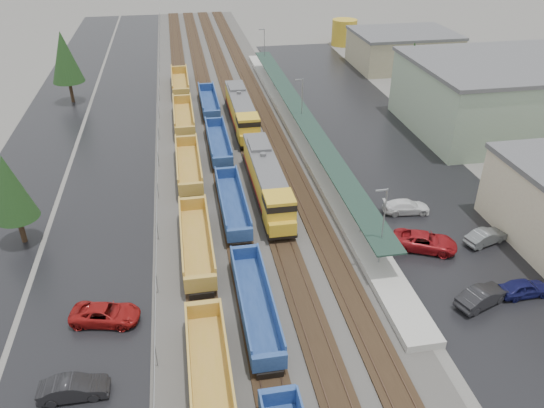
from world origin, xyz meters
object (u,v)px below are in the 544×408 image
(parked_car_west_c, at_px, (105,314))
(locomotive_lead, at_px, (267,181))
(parked_car_east_e, at_px, (486,237))
(well_string_blue, at_px, (242,247))
(parked_car_east_b, at_px, (425,242))
(parked_car_east_a, at_px, (482,297))
(parked_car_west_b, at_px, (74,388))
(parked_car_east_c, at_px, (406,207))
(parked_car_east_d, at_px, (524,288))
(storage_tank, at_px, (344,32))
(locomotive_trail, at_px, (242,112))
(well_string_yellow, at_px, (192,200))

(parked_car_west_c, bearing_deg, locomotive_lead, -31.06)
(parked_car_west_c, bearing_deg, parked_car_east_e, -70.11)
(well_string_blue, distance_m, parked_car_west_c, 13.13)
(parked_car_west_c, height_order, parked_car_east_b, parked_car_east_b)
(parked_car_east_a, xyz_separation_m, parked_car_east_b, (-1.24, 8.06, 0.03))
(parked_car_west_b, height_order, parked_car_east_c, parked_car_west_b)
(parked_car_east_d, bearing_deg, parked_car_east_b, 33.05)
(parked_car_west_c, distance_m, parked_car_east_e, 34.50)
(storage_tank, distance_m, parked_car_east_d, 84.32)
(parked_car_west_b, relative_size, parked_car_east_d, 1.06)
(well_string_blue, height_order, parked_car_east_a, well_string_blue)
(locomotive_lead, height_order, parked_car_west_c, locomotive_lead)
(locomotive_lead, bearing_deg, locomotive_trail, 90.00)
(locomotive_trail, height_order, well_string_blue, locomotive_trail)
(storage_tank, xyz_separation_m, parked_car_east_d, (-10.17, -83.68, -1.95))
(locomotive_lead, distance_m, parked_car_east_b, 17.30)
(well_string_blue, distance_m, parked_car_east_c, 18.25)
(parked_car_west_b, distance_m, parked_car_east_e, 37.41)
(locomotive_trail, height_order, parked_car_east_b, locomotive_trail)
(parked_car_west_b, bearing_deg, parked_car_east_b, -68.21)
(locomotive_trail, bearing_deg, parked_car_west_c, -112.40)
(locomotive_trail, distance_m, parked_car_east_a, 43.03)
(parked_car_east_b, height_order, parked_car_east_e, parked_car_east_b)
(storage_tank, bearing_deg, well_string_yellow, -119.03)
(storage_tank, bearing_deg, parked_car_west_c, -118.29)
(well_string_yellow, distance_m, parked_car_east_e, 29.02)
(storage_tank, bearing_deg, locomotive_lead, -113.56)
(locomotive_lead, relative_size, well_string_yellow, 0.20)
(locomotive_trail, relative_size, storage_tank, 3.50)
(locomotive_trail, xyz_separation_m, parked_car_east_d, (17.93, -40.22, -1.56))
(well_string_blue, xyz_separation_m, parked_car_west_c, (-11.40, -6.50, -0.38))
(locomotive_lead, xyz_separation_m, parked_car_east_a, (13.99, -19.66, -1.49))
(well_string_blue, xyz_separation_m, parked_car_east_d, (21.93, -9.36, -0.39))
(locomotive_lead, height_order, parked_car_east_c, locomotive_lead)
(parked_car_west_c, distance_m, parked_car_east_c, 31.12)
(locomotive_trail, height_order, parked_car_west_c, locomotive_trail)
(well_string_blue, height_order, parked_car_east_d, well_string_blue)
(storage_tank, distance_m, parked_car_west_b, 98.57)
(parked_car_east_b, relative_size, parked_car_east_c, 1.22)
(parked_car_east_b, bearing_deg, storage_tank, 13.11)
(well_string_blue, height_order, parked_car_west_c, well_string_blue)
(parked_car_west_b, bearing_deg, storage_tank, -26.87)
(well_string_blue, height_order, parked_car_east_b, well_string_blue)
(parked_car_east_a, xyz_separation_m, parked_car_east_c, (-0.35, 14.50, -0.09))
(parked_car_east_b, bearing_deg, locomotive_lead, 72.20)
(locomotive_lead, height_order, storage_tank, storage_tank)
(parked_car_east_c, relative_size, parked_car_east_e, 1.12)
(storage_tank, bearing_deg, parked_car_east_e, -96.97)
(parked_car_east_e, bearing_deg, parked_car_west_b, 90.58)
(parked_car_east_c, bearing_deg, locomotive_trail, 33.82)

